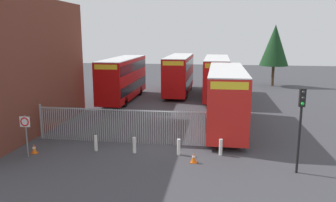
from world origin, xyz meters
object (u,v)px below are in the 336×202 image
(bollard_near_left, at_px, (96,143))
(speed_limit_sign_post, at_px, (25,126))
(double_decker_bus_far_back, at_px, (179,73))
(bollard_near_right, at_px, (179,147))
(traffic_light_kerbside, at_px, (301,115))
(double_decker_bus_behind_fence_left, at_px, (123,77))
(bollard_far_right, at_px, (221,147))
(double_decker_bus_behind_fence_right, at_px, (216,76))
(double_decker_bus_near_gate, at_px, (226,96))
(bollard_center_front, at_px, (134,145))
(traffic_cone_mid_forecourt, at_px, (194,158))
(traffic_cone_by_gate, at_px, (34,149))

(bollard_near_left, distance_m, speed_limit_sign_post, 4.03)
(double_decker_bus_far_back, bearing_deg, bollard_near_right, -83.48)
(speed_limit_sign_post, distance_m, traffic_light_kerbside, 14.69)
(double_decker_bus_behind_fence_left, height_order, bollard_far_right, double_decker_bus_behind_fence_left)
(double_decker_bus_behind_fence_right, distance_m, traffic_light_kerbside, 20.21)
(double_decker_bus_far_back, bearing_deg, double_decker_bus_behind_fence_left, -138.84)
(double_decker_bus_near_gate, xyz_separation_m, bollard_center_front, (-5.38, -6.15, -1.95))
(double_decker_bus_behind_fence_right, height_order, bollard_far_right, double_decker_bus_behind_fence_right)
(double_decker_bus_far_back, height_order, bollard_near_left, double_decker_bus_far_back)
(bollard_center_front, relative_size, traffic_light_kerbside, 0.22)
(double_decker_bus_behind_fence_right, distance_m, speed_limit_sign_post, 22.29)
(double_decker_bus_near_gate, height_order, double_decker_bus_behind_fence_left, same)
(bollard_near_right, relative_size, traffic_cone_mid_forecourt, 1.61)
(bollard_near_left, distance_m, traffic_cone_mid_forecourt, 6.01)
(double_decker_bus_far_back, height_order, speed_limit_sign_post, double_decker_bus_far_back)
(double_decker_bus_far_back, distance_m, traffic_light_kerbside, 23.52)
(double_decker_bus_behind_fence_right, bearing_deg, speed_limit_sign_post, -118.07)
(bollard_center_front, relative_size, bollard_far_right, 1.00)
(double_decker_bus_behind_fence_right, bearing_deg, traffic_cone_by_gate, -118.52)
(speed_limit_sign_post, bearing_deg, bollard_near_right, 10.26)
(traffic_light_kerbside, bearing_deg, bollard_center_front, 169.79)
(double_decker_bus_behind_fence_right, bearing_deg, traffic_cone_mid_forecourt, -93.17)
(double_decker_bus_behind_fence_left, bearing_deg, bollard_far_right, -56.41)
(bollard_near_left, distance_m, bollard_center_front, 2.37)
(bollard_near_left, xyz_separation_m, traffic_light_kerbside, (11.14, -1.62, 2.51))
(traffic_cone_mid_forecourt, bearing_deg, bollard_far_right, 43.96)
(double_decker_bus_behind_fence_right, xyz_separation_m, speed_limit_sign_post, (-10.48, -19.66, -0.65))
(double_decker_bus_far_back, relative_size, bollard_near_left, 11.38)
(bollard_near_left, relative_size, traffic_cone_mid_forecourt, 1.61)
(double_decker_bus_behind_fence_left, distance_m, speed_limit_sign_post, 17.12)
(traffic_cone_by_gate, bearing_deg, bollard_center_front, 9.19)
(bollard_far_right, distance_m, traffic_cone_mid_forecourt, 2.02)
(bollard_near_right, height_order, speed_limit_sign_post, speed_limit_sign_post)
(traffic_cone_by_gate, relative_size, traffic_light_kerbside, 0.14)
(double_decker_bus_behind_fence_left, xyz_separation_m, double_decker_bus_behind_fence_right, (9.73, 2.57, 0.00))
(bollard_near_right, bearing_deg, bollard_near_left, -179.77)
(double_decker_bus_near_gate, relative_size, bollard_near_left, 11.38)
(double_decker_bus_near_gate, distance_m, traffic_cone_mid_forecourt, 7.70)
(bollard_near_left, height_order, bollard_center_front, same)
(double_decker_bus_behind_fence_right, distance_m, traffic_cone_by_gate, 21.87)
(double_decker_bus_far_back, distance_m, bollard_near_right, 20.51)
(double_decker_bus_behind_fence_left, height_order, bollard_near_left, double_decker_bus_behind_fence_left)
(bollard_near_left, xyz_separation_m, speed_limit_sign_post, (-3.50, -1.52, 1.30))
(bollard_center_front, distance_m, traffic_cone_mid_forecourt, 3.69)
(double_decker_bus_far_back, height_order, traffic_cone_mid_forecourt, double_decker_bus_far_back)
(bollard_center_front, bearing_deg, double_decker_bus_behind_fence_right, 75.78)
(traffic_cone_by_gate, bearing_deg, bollard_near_left, 15.99)
(double_decker_bus_behind_fence_right, distance_m, traffic_cone_mid_forecourt, 19.35)
(bollard_near_right, distance_m, bollard_far_right, 2.42)
(double_decker_bus_behind_fence_left, relative_size, bollard_far_right, 11.38)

